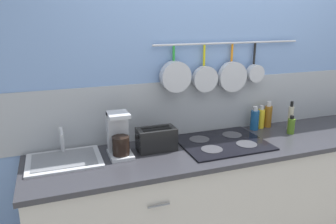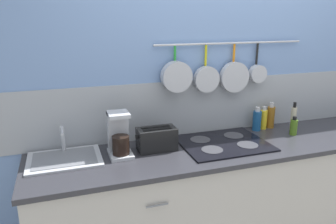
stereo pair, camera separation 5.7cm
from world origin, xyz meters
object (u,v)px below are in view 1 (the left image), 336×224
(coffee_maker, at_px, (119,137))
(bottle_vinegar, at_px, (290,117))
(bottle_dish_soap, at_px, (261,118))
(toaster, at_px, (156,139))
(bottle_olive_oil, at_px, (291,126))
(bottle_sesame_oil, at_px, (255,119))
(bottle_hot_sauce, at_px, (268,116))

(coffee_maker, relative_size, bottle_vinegar, 1.25)
(bottle_dish_soap, bearing_deg, toaster, -171.19)
(toaster, height_order, bottle_olive_oil, toaster)
(coffee_maker, height_order, toaster, coffee_maker)
(toaster, height_order, bottle_sesame_oil, bottle_sesame_oil)
(bottle_dish_soap, xyz_separation_m, bottle_vinegar, (0.21, -0.11, 0.02))
(toaster, xyz_separation_m, bottle_sesame_oil, (0.91, 0.13, 0.01))
(bottle_dish_soap, height_order, bottle_vinegar, bottle_vinegar)
(bottle_dish_soap, xyz_separation_m, bottle_olive_oil, (0.15, -0.20, -0.02))
(bottle_vinegar, bearing_deg, bottle_hot_sauce, 138.67)
(coffee_maker, height_order, bottle_sesame_oil, coffee_maker)
(coffee_maker, distance_m, bottle_sesame_oil, 1.18)
(bottle_olive_oil, bearing_deg, bottle_dish_soap, 125.41)
(bottle_dish_soap, distance_m, bottle_vinegar, 0.24)
(bottle_sesame_oil, distance_m, bottle_hot_sauce, 0.15)
(toaster, distance_m, bottle_hot_sauce, 1.07)
(toaster, bearing_deg, bottle_sesame_oil, 8.42)
(bottle_sesame_oil, bearing_deg, bottle_dish_soap, 13.34)
(bottle_dish_soap, distance_m, bottle_olive_oil, 0.25)
(bottle_hot_sauce, distance_m, bottle_olive_oil, 0.22)
(bottle_sesame_oil, distance_m, bottle_dish_soap, 0.08)
(bottle_dish_soap, relative_size, bottle_olive_oil, 1.30)
(bottle_olive_oil, bearing_deg, bottle_vinegar, 55.03)
(bottle_sesame_oil, xyz_separation_m, bottle_olive_oil, (0.22, -0.19, -0.02))
(coffee_maker, distance_m, bottle_olive_oil, 1.39)
(coffee_maker, relative_size, bottle_sesame_oil, 1.51)
(bottle_hot_sauce, xyz_separation_m, bottle_olive_oil, (0.07, -0.21, -0.03))
(bottle_hot_sauce, height_order, bottle_vinegar, bottle_vinegar)
(bottle_olive_oil, relative_size, bottle_vinegar, 0.63)
(bottle_sesame_oil, relative_size, bottle_dish_soap, 1.02)
(bottle_sesame_oil, bearing_deg, toaster, -171.58)
(coffee_maker, relative_size, toaster, 1.04)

